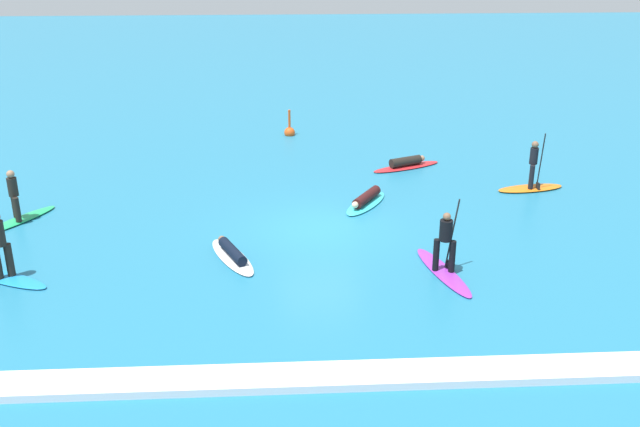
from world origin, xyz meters
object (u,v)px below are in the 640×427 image
Objects in this scene: surfer_on_white_board at (232,254)px; surfer_on_red_board at (406,164)px; marker_buoy at (290,132)px; surfer_on_green_board at (16,210)px; surfer_on_teal_board at (366,200)px; surfer_on_blue_board at (3,261)px; surfer_on_orange_board at (531,179)px; surfer_on_purple_board at (444,256)px.

surfer_on_red_board reaches higher than surfer_on_white_board.
surfer_on_green_board is at bearing -131.80° from marker_buoy.
surfer_on_teal_board is 9.29m from marker_buoy.
surfer_on_green_board is (-1.03, 4.10, -0.13)m from surfer_on_blue_board.
surfer_on_orange_board reaches higher than surfer_on_purple_board.
surfer_on_purple_board is 14.81m from marker_buoy.
surfer_on_orange_board is (16.36, 6.21, -0.15)m from surfer_on_blue_board.
marker_buoy is (7.82, 14.00, -0.38)m from surfer_on_blue_board.
surfer_on_white_board is 13.13m from marker_buoy.
surfer_on_red_board is at bearing -115.38° from surfer_on_blue_board.
surfer_on_blue_board is at bearing 75.15° from surfer_on_purple_board.
surfer_on_blue_board is at bearing -167.88° from surfer_on_red_board.
marker_buoy is at bearing 170.05° from surfer_on_green_board.
surfer_on_purple_board is at bearing 47.12° from surfer_on_teal_board.
surfer_on_blue_board is at bearing -119.18° from marker_buoy.
surfer_on_orange_board reaches higher than surfer_on_red_board.
surfer_on_orange_board reaches higher than surfer_on_white_board.
surfer_on_orange_board is at bearing 128.78° from surfer_on_green_board.
surfer_on_purple_board is at bearing -152.75° from surfer_on_blue_board.
marker_buoy is (-3.96, 14.27, -0.35)m from surfer_on_purple_board.
marker_buoy is at bearing -90.62° from surfer_on_blue_board.
surfer_on_orange_board reaches higher than surfer_on_green_board.
surfer_on_orange_board is 11.56m from marker_buoy.
surfer_on_purple_board is (-0.54, -9.24, 0.36)m from surfer_on_red_board.
surfer_on_green_board is 7.66m from surfer_on_white_board.
surfer_on_white_board is at bearing 64.19° from surfer_on_purple_board.
surfer_on_purple_board is at bearing -136.00° from surfer_on_orange_board.
surfer_on_red_board is at bearing -62.38° from surfer_on_white_board.
surfer_on_blue_board is at bearing -32.66° from surfer_on_teal_board.
surfer_on_purple_board reaches higher than marker_buoy.
surfer_on_orange_board is 2.00× the size of marker_buoy.
surfer_on_red_board reaches higher than surfer_on_teal_board.
surfer_on_orange_board is 11.63m from surfer_on_white_board.
surfer_on_blue_board is 0.86× the size of surfer_on_purple_board.
surfer_on_red_board is at bearing 141.89° from surfer_on_green_board.
surfer_on_green_board is at bearing 42.21° from surfer_on_white_board.
surfer_on_teal_board is 0.93× the size of surfer_on_green_board.
surfer_on_purple_board is at bearing -74.47° from marker_buoy.
surfer_on_blue_board is 0.99× the size of surfer_on_white_board.
surfer_on_green_board is 13.54m from surfer_on_purple_board.
surfer_on_red_board is 2.31× the size of marker_buoy.
surfer_on_red_board is at bearing -48.16° from marker_buoy.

